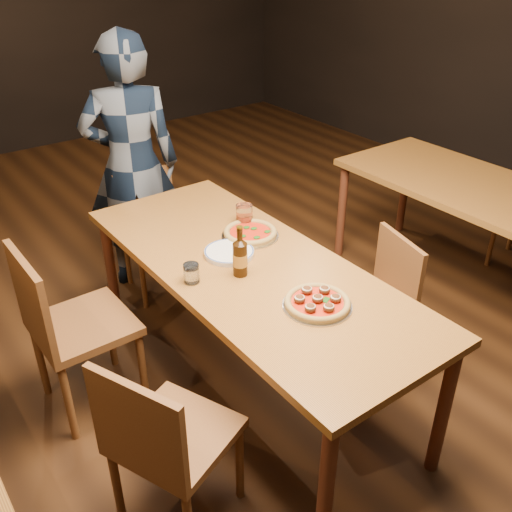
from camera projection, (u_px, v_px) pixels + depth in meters
ground at (251, 383)px, 3.09m from camera, size 9.00×9.00×0.00m
room_shell at (248, 15)px, 2.16m from camera, size 9.00×9.00×9.00m
table_main at (250, 277)px, 2.75m from camera, size 0.80×2.00×0.75m
table_right at (493, 203)px, 3.49m from camera, size 0.80×2.00×0.75m
chair_main_nw at (176, 433)px, 2.21m from camera, size 0.54×0.54×0.89m
chair_main_sw at (83, 324)px, 2.76m from camera, size 0.45×0.45×0.96m
chair_main_e at (366, 306)px, 3.01m from camera, size 0.47×0.47×0.82m
chair_end at (156, 234)px, 3.69m from camera, size 0.44×0.44×0.84m
pizza_meatball at (317, 302)px, 2.41m from camera, size 0.30×0.30×0.05m
pizza_margherita at (250, 233)px, 2.95m from camera, size 0.30×0.30×0.04m
plate_stack at (229, 253)px, 2.79m from camera, size 0.24×0.24×0.02m
beer_bottle at (240, 258)px, 2.60m from camera, size 0.07×0.07×0.24m
water_glass at (191, 273)px, 2.56m from camera, size 0.07×0.07×0.09m
amber_glass at (244, 215)px, 3.05m from camera, size 0.09×0.09×0.11m
diner at (132, 165)px, 3.61m from camera, size 0.71×0.61×1.66m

